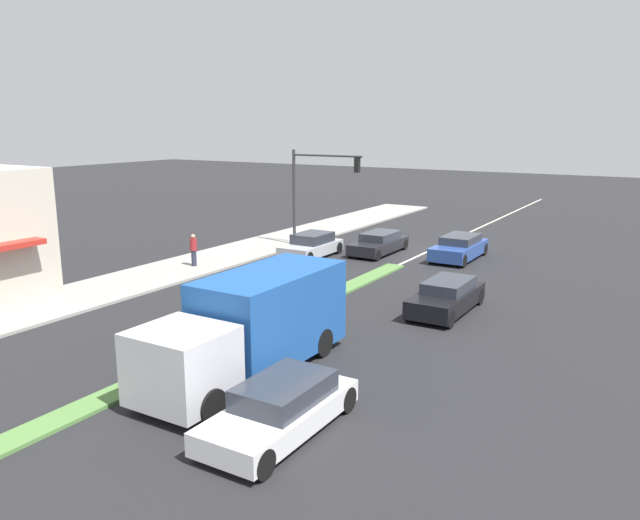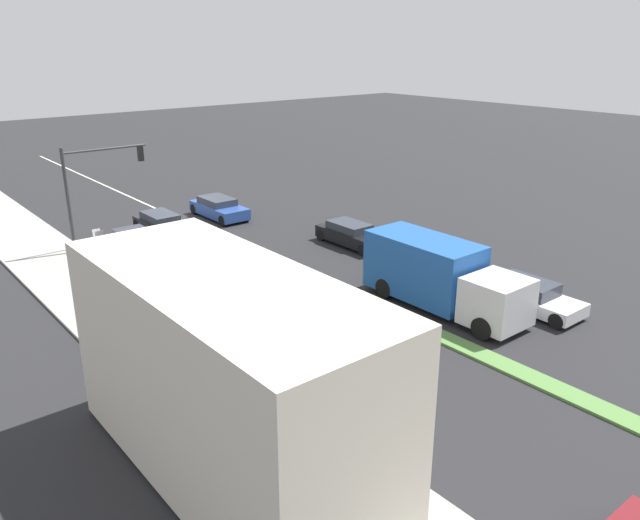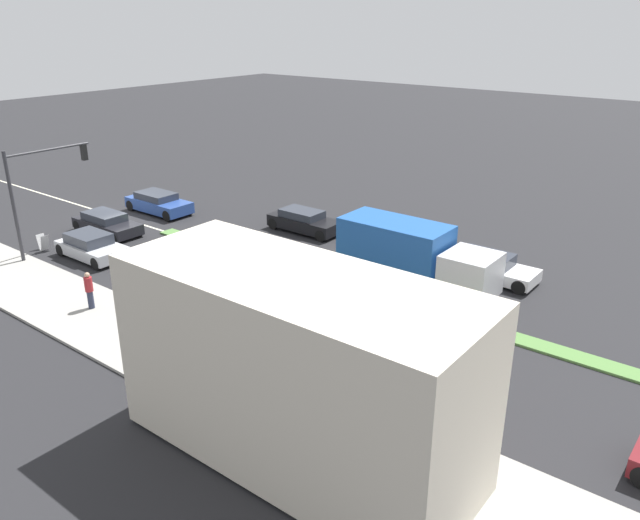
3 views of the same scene
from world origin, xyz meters
The scene contains 14 objects.
ground_plane centered at (0.00, 18.00, 0.00)m, with size 160.00×160.00×0.00m, color #232326.
sidewalk_right centered at (9.00, 18.50, 0.06)m, with size 4.00×73.00×0.12m, color #9E9B93.
median_strip centered at (0.00, 27.00, 0.05)m, with size 0.90×46.00×0.10m, color #568442.
lane_marking_center centered at (0.00, 0.00, 0.00)m, with size 0.16×60.00×0.01m, color beige.
building_corner_store centered at (10.41, 22.66, 2.84)m, with size 4.76×10.21×5.45m.
traffic_signal_main centered at (6.12, 2.07, 3.90)m, with size 4.59×0.34×5.60m.
pedestrian centered at (8.63, 9.71, 0.98)m, with size 0.34×0.34×1.64m.
warning_aframe_sign centered at (5.92, 1.18, 0.43)m, with size 0.45×0.53×0.84m.
delivery_truck centered at (-2.20, 18.99, 1.47)m, with size 2.44×7.50×2.87m.
coupe_blue centered at (-2.20, 0.65, 0.64)m, with size 1.92×4.51×1.29m.
van_white centered at (-5.00, 21.60, 0.61)m, with size 1.87×4.47×1.27m.
suv_black centered at (-5.00, 10.31, 0.62)m, with size 1.76×4.40×1.27m.
sedan_dark centered at (2.20, 1.51, 0.59)m, with size 1.81×4.43×1.20m.
sedan_silver centered at (5.00, 4.25, 0.62)m, with size 1.90×3.99×1.30m.
Camera 2 is at (17.43, 34.95, 10.97)m, focal length 35.00 mm.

